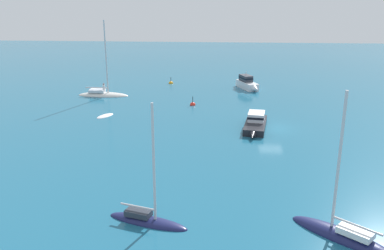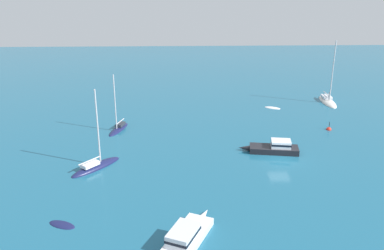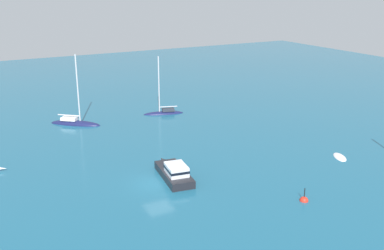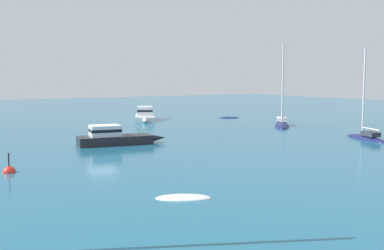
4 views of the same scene
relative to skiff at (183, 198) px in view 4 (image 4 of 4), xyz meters
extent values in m
plane|color=#1E607F|center=(-3.20, -19.50, 0.00)|extent=(160.00, 160.00, 0.00)
ellipsoid|color=white|center=(0.00, 0.00, 0.00)|extent=(2.82, 2.22, 0.31)
ellipsoid|color=#191E4C|center=(-25.81, -32.92, 0.00)|extent=(2.88, 2.13, 0.33)
ellipsoid|color=#191E4C|center=(-24.89, -21.37, 0.00)|extent=(5.59, 6.19, 1.04)
cube|color=white|center=(-25.42, -21.99, 0.72)|extent=(2.16, 2.26, 0.40)
cylinder|color=silver|center=(-24.45, -20.86, 4.82)|extent=(0.18, 0.18, 8.59)
cylinder|color=silver|center=(-25.44, -22.02, 1.17)|extent=(2.09, 2.42, 0.15)
cube|color=white|center=(-14.79, -35.76, 0.31)|extent=(4.90, 7.03, 0.63)
cone|color=white|center=(-13.09, -32.02, 0.31)|extent=(1.26, 1.77, 0.63)
cube|color=silver|center=(-15.09, -36.41, 1.16)|extent=(2.98, 3.55, 1.07)
cube|color=black|center=(-15.09, -36.41, 1.21)|extent=(3.03, 3.61, 0.24)
ellipsoid|color=#191E4C|center=(-23.94, -9.24, 0.00)|extent=(2.88, 5.71, 0.72)
cube|color=#2D333D|center=(-23.74, -8.60, 0.55)|extent=(1.36, 1.87, 0.39)
cylinder|color=silver|center=(-24.10, -9.77, 4.23)|extent=(0.17, 0.17, 7.75)
cylinder|color=silver|center=(-23.73, -8.58, 1.00)|extent=(0.87, 2.44, 0.13)
cube|color=black|center=(-3.62, -17.67, 0.36)|extent=(6.21, 3.04, 0.72)
cone|color=black|center=(-7.24, -17.12, 0.36)|extent=(1.58, 0.94, 0.72)
cube|color=silver|center=(-2.82, -17.79, 1.17)|extent=(2.60, 2.07, 0.90)
cube|color=black|center=(-2.82, -17.79, 1.21)|extent=(2.64, 2.12, 0.24)
sphere|color=red|center=(5.86, -10.17, 0.00)|extent=(0.75, 0.75, 0.75)
cylinder|color=black|center=(5.86, -10.17, 0.76)|extent=(0.08, 0.08, 0.78)
camera|label=1|loc=(-48.21, -13.81, 14.46)|focal=39.84mm
camera|label=2|loc=(-15.28, -65.16, 21.24)|focal=39.34mm
camera|label=3|loc=(31.66, -34.93, 17.49)|focal=42.47mm
camera|label=4|loc=(10.46, 18.33, 5.59)|focal=43.93mm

